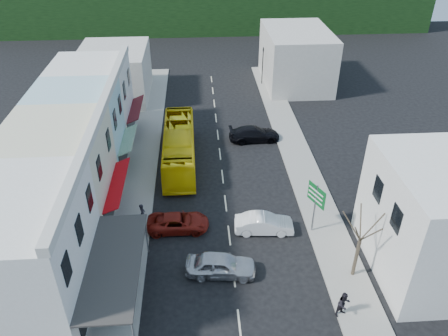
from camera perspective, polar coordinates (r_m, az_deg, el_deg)
ground at (r=33.32m, az=0.69°, el=-8.79°), size 120.00×120.00×0.00m
sidewalk_left at (r=41.59m, az=-10.74°, el=0.14°), size 3.00×52.00×0.15m
sidewalk_right at (r=42.32m, az=9.82°, el=0.87°), size 3.00×52.00×0.15m
shopfront_row at (r=36.44m, az=-19.90°, el=0.83°), size 8.25×30.00×8.00m
right_building at (r=31.68m, az=26.65°, el=-6.16°), size 8.00×9.00×8.00m
distant_block_left at (r=56.15m, az=-14.07°, el=11.90°), size 8.00×10.00×6.00m
distant_block_right at (r=59.37m, az=9.39°, el=14.08°), size 8.00×12.00×7.00m
bus at (r=41.26m, az=-5.86°, el=2.70°), size 2.64×11.63×3.10m
car_silver at (r=30.03m, az=-0.41°, el=-12.67°), size 4.57×2.27×1.40m
car_white at (r=33.35m, az=5.25°, el=-7.31°), size 4.51×2.09×1.40m
car_red at (r=33.60m, az=-6.01°, el=-7.01°), size 4.61×1.93×1.40m
car_black_near at (r=45.19m, az=3.98°, el=4.41°), size 4.59×2.06×1.40m
pedestrian_left at (r=34.31m, az=-10.60°, el=-5.86°), size 0.42×0.61×1.70m
pedestrian_right at (r=28.39m, az=15.36°, el=-16.85°), size 0.81×0.67×1.70m
direction_sign at (r=32.98m, az=11.74°, el=-5.30°), size 1.63×2.08×4.27m
street_tree at (r=29.49m, az=17.34°, el=-8.99°), size 2.36×2.36×6.35m
traffic_signal at (r=58.56m, az=5.05°, el=13.09°), size 1.06×1.28×5.02m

